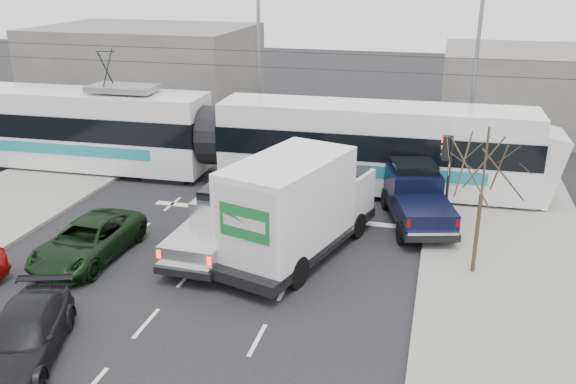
% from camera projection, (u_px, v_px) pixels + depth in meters
% --- Properties ---
extents(ground, '(120.00, 120.00, 0.00)m').
position_uv_depth(ground, '(235.00, 282.00, 20.13)').
color(ground, black).
rests_on(ground, ground).
extents(sidewalk_right, '(6.00, 60.00, 0.15)m').
position_uv_depth(sidewalk_right, '(523.00, 317.00, 17.98)').
color(sidewalk_right, gray).
rests_on(sidewalk_right, ground).
extents(rails, '(60.00, 1.60, 0.03)m').
position_uv_depth(rails, '(304.00, 184.00, 29.20)').
color(rails, '#33302D').
rests_on(rails, ground).
extents(building_left, '(14.00, 10.00, 6.00)m').
position_uv_depth(building_left, '(148.00, 71.00, 42.35)').
color(building_left, slate).
rests_on(building_left, ground).
extents(building_right, '(12.00, 10.00, 5.00)m').
position_uv_depth(building_right, '(541.00, 90.00, 38.22)').
color(building_right, slate).
rests_on(building_right, ground).
extents(bare_tree, '(2.40, 2.40, 5.00)m').
position_uv_depth(bare_tree, '(484.00, 168.00, 19.29)').
color(bare_tree, '#47382B').
rests_on(bare_tree, ground).
extents(traffic_signal, '(0.44, 0.44, 3.60)m').
position_uv_depth(traffic_signal, '(447.00, 161.00, 23.55)').
color(traffic_signal, black).
rests_on(traffic_signal, ground).
extents(street_lamp_near, '(2.38, 0.25, 9.00)m').
position_uv_depth(street_lamp_near, '(471.00, 70.00, 29.34)').
color(street_lamp_near, slate).
rests_on(street_lamp_near, ground).
extents(street_lamp_far, '(2.38, 0.25, 9.00)m').
position_uv_depth(street_lamp_far, '(256.00, 56.00, 33.86)').
color(street_lamp_far, slate).
rests_on(street_lamp_far, ground).
extents(catenary, '(60.00, 0.20, 7.00)m').
position_uv_depth(catenary, '(305.00, 104.00, 27.86)').
color(catenary, black).
rests_on(catenary, ground).
extents(tram, '(29.46, 3.71, 6.00)m').
position_uv_depth(tram, '(213.00, 137.00, 29.22)').
color(tram, silver).
rests_on(tram, ground).
extents(silver_pickup, '(2.27, 5.94, 2.13)m').
position_uv_depth(silver_pickup, '(220.00, 221.00, 22.26)').
color(silver_pickup, black).
rests_on(silver_pickup, ground).
extents(box_truck, '(4.67, 8.01, 3.79)m').
position_uv_depth(box_truck, '(298.00, 207.00, 21.37)').
color(box_truck, black).
rests_on(box_truck, ground).
extents(navy_pickup, '(3.40, 5.82, 2.31)m').
position_uv_depth(navy_pickup, '(416.00, 195.00, 24.56)').
color(navy_pickup, black).
rests_on(navy_pickup, ground).
extents(green_car, '(2.41, 5.05, 1.39)m').
position_uv_depth(green_car, '(88.00, 240.00, 21.55)').
color(green_car, black).
rests_on(green_car, ground).
extents(dark_car, '(3.28, 5.00, 1.35)m').
position_uv_depth(dark_car, '(23.00, 337.00, 15.98)').
color(dark_car, black).
rests_on(dark_car, ground).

